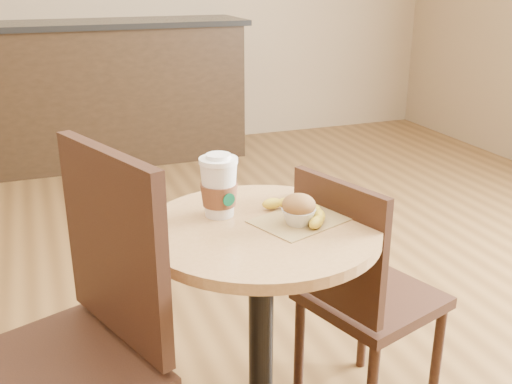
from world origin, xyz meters
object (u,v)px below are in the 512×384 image
Objects in this scene: coffee_cup at (219,188)px; chair_right at (359,291)px; banana at (299,212)px; muffin at (299,209)px; cafe_table at (261,305)px; chair_left at (72,348)px.

chair_right is at bearing -22.17° from coffee_cup.
muffin is at bearing -130.83° from banana.
coffee_cup reaches higher than banana.
coffee_cup is at bearing 142.37° from muffin.
chair_right is 0.42m from muffin.
cafe_table is 8.16× the size of muffin.
banana is at bearing 4.65° from cafe_table.
chair_right is at bearing -5.98° from banana.
chair_left reaches higher than muffin.
cafe_table is 3.36× the size of banana.
chair_left is 0.65m from muffin.
banana is (-0.23, -0.03, 0.31)m from chair_right.
chair_right reaches higher than cafe_table.
muffin is 0.05m from banana.
chair_left reaches higher than cafe_table.
cafe_table is at bearing 79.54° from chair_right.
banana is (0.11, 0.01, 0.26)m from cafe_table.
muffin is at bearing 88.79° from chair_right.
cafe_table is at bearing 170.35° from banana.
muffin reaches higher than cafe_table.
chair_left is at bearing -173.36° from muffin.
chair_right is 3.76× the size of banana.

